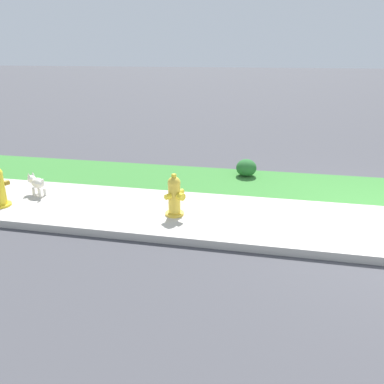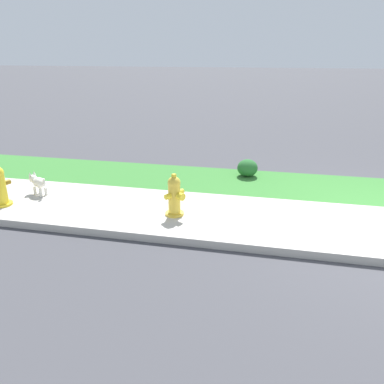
{
  "view_description": "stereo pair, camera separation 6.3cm",
  "coord_description": "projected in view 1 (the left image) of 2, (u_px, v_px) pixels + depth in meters",
  "views": [
    {
      "loc": [
        -2.13,
        -5.57,
        2.52
      ],
      "look_at": [
        -3.27,
        -0.05,
        0.4
      ],
      "focal_mm": 35.0,
      "sensor_mm": 36.0,
      "label": 1
    },
    {
      "loc": [
        -2.07,
        -5.55,
        2.52
      ],
      "look_at": [
        -3.27,
        -0.05,
        0.4
      ],
      "focal_mm": 35.0,
      "sensor_mm": 36.0,
      "label": 2
    }
  ],
  "objects": [
    {
      "name": "grass_verge",
      "position": [
        376.0,
        190.0,
        7.23
      ],
      "size": [
        18.0,
        1.67,
        0.01
      ],
      "primitive_type": "cube",
      "color": "#387A33",
      "rests_on": "ground"
    },
    {
      "name": "fire_hydrant_mid_block",
      "position": [
        175.0,
        196.0,
        6.02
      ],
      "size": [
        0.35,
        0.37,
        0.71
      ],
      "rotation": [
        0.0,
        0.0,
        4.17
      ],
      "color": "gold",
      "rests_on": "ground"
    },
    {
      "name": "small_white_dog",
      "position": [
        37.0,
        183.0,
        6.91
      ],
      "size": [
        0.43,
        0.31,
        0.41
      ],
      "rotation": [
        0.0,
        0.0,
        2.7
      ],
      "color": "silver",
      "rests_on": "ground"
    },
    {
      "name": "shrub_bush_far_verge",
      "position": [
        246.0,
        168.0,
        8.01
      ],
      "size": [
        0.43,
        0.43,
        0.37
      ],
      "color": "#28662D",
      "rests_on": "ground"
    }
  ]
}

